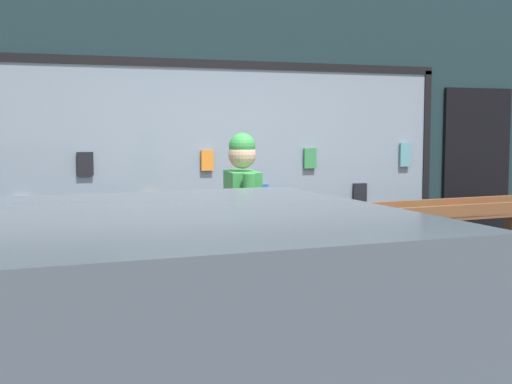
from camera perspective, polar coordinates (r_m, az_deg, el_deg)
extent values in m
plane|color=#38383A|center=(5.23, 5.19, -13.43)|extent=(40.00, 40.00, 0.00)
cube|color=#192D33|center=(7.18, -3.31, 6.87)|extent=(8.05, 0.20, 3.74)
cube|color=gray|center=(6.93, -6.33, 3.61)|extent=(5.68, 0.03, 1.61)
cube|color=black|center=(6.95, -6.40, 10.23)|extent=(5.76, 0.06, 0.08)
cube|color=black|center=(7.00, -6.27, -2.97)|extent=(5.76, 0.06, 0.08)
cube|color=black|center=(8.14, 13.41, 3.75)|extent=(0.08, 0.06, 1.61)
cube|color=silver|center=(6.70, -18.23, -1.22)|extent=(0.13, 0.03, 0.18)
cube|color=black|center=(6.73, -13.51, 2.21)|extent=(0.15, 0.03, 0.22)
cube|color=orange|center=(6.87, -8.32, -0.83)|extent=(0.13, 0.03, 0.19)
cube|color=orange|center=(6.98, -3.93, 2.54)|extent=(0.12, 0.03, 0.20)
cube|color=#2659B2|center=(7.20, 0.38, -0.33)|extent=(0.16, 0.03, 0.24)
cube|color=#338C4C|center=(7.39, 4.34, 2.71)|extent=(0.13, 0.03, 0.21)
cube|color=black|center=(7.69, 8.31, -0.04)|extent=(0.16, 0.03, 0.20)
cube|color=#5999A5|center=(7.95, 11.83, 2.93)|extent=(0.12, 0.03, 0.26)
cube|color=black|center=(8.58, 17.20, 0.92)|extent=(0.90, 0.04, 2.10)
cube|color=brown|center=(5.92, -2.08, -7.26)|extent=(0.09, 0.09, 0.78)
cube|color=brown|center=(6.28, -3.42, -6.51)|extent=(0.09, 0.09, 0.78)
cube|color=brown|center=(5.71, -15.04, -3.73)|extent=(2.80, 0.66, 0.04)
cube|color=brown|center=(5.45, -14.68, -3.51)|extent=(2.78, 0.16, 0.12)
cube|color=brown|center=(5.95, -15.41, -2.79)|extent=(2.78, 0.16, 0.12)
cube|color=#338C4C|center=(5.67, -19.31, -3.59)|extent=(0.19, 0.21, 0.03)
cube|color=#2659B2|center=(5.67, -16.34, -3.52)|extent=(0.19, 0.22, 0.02)
cube|color=silver|center=(5.80, -13.63, -3.20)|extent=(0.19, 0.22, 0.03)
cube|color=#5999A5|center=(5.89, -10.87, -3.05)|extent=(0.15, 0.22, 0.02)
cube|color=orange|center=(5.84, -8.71, -3.08)|extent=(0.18, 0.23, 0.03)
cube|color=yellow|center=(5.77, -5.56, -3.16)|extent=(0.14, 0.21, 0.02)
cube|color=#2659B2|center=(6.14, -3.91, -2.60)|extent=(0.20, 0.22, 0.03)
cube|color=brown|center=(6.07, 4.10, -6.76)|extent=(0.09, 0.09, 0.81)
cube|color=brown|center=(6.43, 2.45, -6.08)|extent=(0.09, 0.09, 0.81)
cube|color=brown|center=(7.88, 19.67, -4.25)|extent=(0.09, 0.09, 0.81)
cube|color=brown|center=(6.85, 12.99, -1.89)|extent=(2.80, 0.66, 0.04)
cube|color=brown|center=(6.64, 14.28, -1.62)|extent=(2.78, 0.16, 0.12)
cube|color=brown|center=(7.04, 11.80, -1.17)|extent=(2.78, 0.16, 0.12)
cube|color=yellow|center=(6.33, 3.39, -2.02)|extent=(0.17, 0.24, 0.03)
cube|color=silver|center=(6.25, 7.43, -2.17)|extent=(0.14, 0.20, 0.03)
cube|color=red|center=(6.67, 8.62, -1.73)|extent=(0.18, 0.24, 0.02)
cube|color=#5999A5|center=(6.76, 11.58, -1.68)|extent=(0.20, 0.23, 0.02)
cube|color=#338C4C|center=(7.03, 13.63, -1.46)|extent=(0.18, 0.22, 0.02)
cube|color=red|center=(7.28, 15.90, -1.30)|extent=(0.16, 0.21, 0.02)
cube|color=red|center=(7.44, 18.33, -1.17)|extent=(0.16, 0.20, 0.03)
cylinder|color=black|center=(5.45, -0.94, -8.34)|extent=(0.14, 0.14, 0.78)
cylinder|color=black|center=(5.59, -1.24, -7.98)|extent=(0.14, 0.14, 0.78)
cube|color=#338C3F|center=(5.40, -1.11, -1.26)|extent=(0.29, 0.47, 0.55)
cylinder|color=#338C3F|center=(5.13, -0.53, -1.46)|extent=(0.09, 0.09, 0.53)
cylinder|color=#338C3F|center=(5.67, -1.63, -0.80)|extent=(0.09, 0.09, 0.53)
sphere|color=tan|center=(5.37, -1.11, 3.01)|extent=(0.21, 0.21, 0.21)
sphere|color=#338C3F|center=(5.37, -1.11, 3.69)|extent=(0.20, 0.20, 0.20)
ellipsoid|color=white|center=(5.47, 4.53, -9.43)|extent=(0.32, 0.38, 0.20)
ellipsoid|color=black|center=(5.47, 4.53, -9.33)|extent=(0.27, 0.27, 0.21)
sphere|color=white|center=(5.66, 4.48, -8.50)|extent=(0.18, 0.18, 0.18)
cylinder|color=white|center=(5.27, 4.59, -9.65)|extent=(0.07, 0.10, 0.12)
cylinder|color=white|center=(5.62, 5.01, -11.08)|extent=(0.04, 0.04, 0.19)
cylinder|color=white|center=(5.62, 3.96, -11.08)|extent=(0.04, 0.04, 0.19)
cylinder|color=white|center=(5.43, 5.09, -11.67)|extent=(0.04, 0.04, 0.19)
cylinder|color=white|center=(5.43, 4.00, -11.67)|extent=(0.04, 0.04, 0.19)
cube|color=#4C5660|center=(2.23, -17.20, -9.24)|extent=(2.30, 1.50, 0.56)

